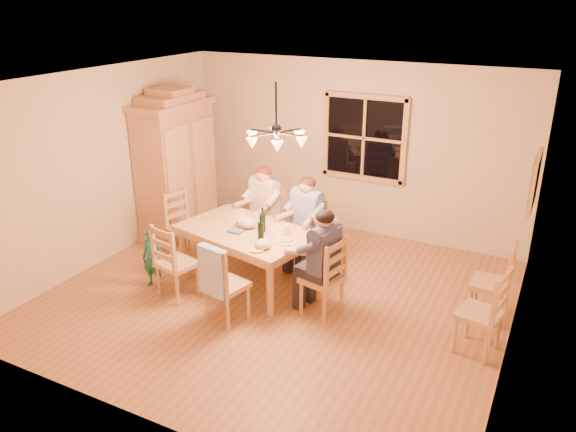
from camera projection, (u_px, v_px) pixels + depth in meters
The scene contains 33 objects.
floor at pixel (278, 296), 7.17m from camera, with size 5.50×5.50×0.00m, color #996037.
ceiling at pixel (276, 82), 6.17m from camera, with size 5.50×5.00×0.02m, color white.
wall_back at pixel (352, 149), 8.74m from camera, with size 5.50×0.02×2.70m, color beige.
wall_left at pixel (103, 167), 7.82m from camera, with size 0.02×5.00×2.70m, color beige.
wall_right at pixel (524, 240), 5.51m from camera, with size 0.02×5.00×2.70m, color beige.
window at pixel (364, 138), 8.55m from camera, with size 1.30×0.06×1.30m.
painting at pixel (535, 181), 6.42m from camera, with size 0.06×0.78×0.64m.
chandelier at pixel (276, 137), 6.40m from camera, with size 0.77×0.68×0.71m.
armoire at pixel (176, 168), 8.78m from camera, with size 0.66×1.40×2.30m.
dining_table at pixel (247, 237), 7.29m from camera, with size 1.93×1.41×0.76m.
chair_far_left at pixel (264, 234), 8.27m from camera, with size 0.52×0.50×0.99m.
chair_far_right at pixel (306, 248), 7.81m from camera, with size 0.52×0.50×0.99m.
chair_near_left at pixel (178, 274), 7.08m from camera, with size 0.52×0.50×0.99m.
chair_near_right at pixel (227, 296), 6.57m from camera, with size 0.52×0.50×0.99m.
chair_end_left at pixel (187, 238), 8.13m from camera, with size 0.50×0.52×0.99m.
chair_end_right at pixel (322, 290), 6.71m from camera, with size 0.50×0.52×0.99m.
adult_woman at pixel (264, 200), 8.07m from camera, with size 0.46×0.49×0.87m.
adult_plaid_man at pixel (306, 212), 7.62m from camera, with size 0.46×0.49×0.87m.
adult_slate_man at pixel (323, 249), 6.51m from camera, with size 0.49×0.46×0.87m.
towel at pixel (213, 272), 6.29m from camera, with size 0.38×0.10×0.58m, color #9AB6D1.
wine_bottle_a at pixel (263, 220), 7.14m from camera, with size 0.08×0.08×0.33m, color black.
wine_bottle_b at pixel (261, 228), 6.87m from camera, with size 0.08×0.08×0.33m, color black.
plate_woman at pixel (236, 214), 7.73m from camera, with size 0.26×0.26×0.02m, color white.
plate_plaid at pixel (280, 230), 7.23m from camera, with size 0.26×0.26×0.02m, color white.
plate_slate at pixel (286, 241), 6.89m from camera, with size 0.26×0.26×0.02m, color white.
wine_glass_a at pixel (256, 217), 7.47m from camera, with size 0.06×0.06×0.14m, color silver.
wine_glass_b at pixel (286, 231), 7.04m from camera, with size 0.06×0.06×0.14m, color silver.
cap at pixel (263, 244), 6.71m from camera, with size 0.20×0.20×0.11m, color beige.
napkin at pixel (236, 231), 7.17m from camera, with size 0.18×0.14×0.03m, color #476083.
cloth_bundle at pixel (246, 222), 7.29m from camera, with size 0.28×0.22×0.15m, color tan.
child at pixel (152, 258), 7.29m from camera, with size 0.29×0.19×0.80m, color #1B7A65.
chair_spare_front at pixel (478, 326), 5.98m from camera, with size 0.50×0.51×0.99m.
chair_spare_back at pixel (489, 295), 6.59m from camera, with size 0.43×0.45×0.99m.
Camera 1 is at (2.96, -5.53, 3.61)m, focal length 35.00 mm.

